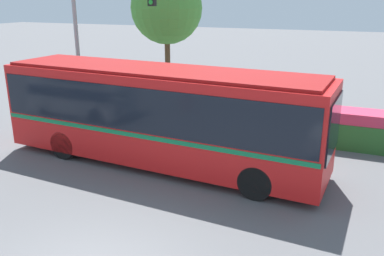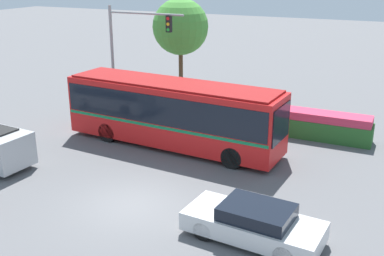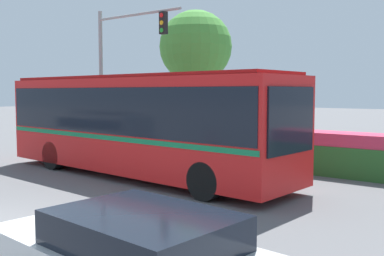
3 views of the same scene
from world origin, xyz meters
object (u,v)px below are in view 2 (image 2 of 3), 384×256
sedan_foreground (254,223)px  traffic_light_pole (129,45)px  city_bus (172,110)px  street_tree_left (181,27)px

sedan_foreground → traffic_light_pole: traffic_light_pole is taller
city_bus → sedan_foreground: (6.36, -6.43, -1.25)m
traffic_light_pole → street_tree_left: bearing=67.1°
street_tree_left → sedan_foreground: bearing=-55.1°
sedan_foreground → street_tree_left: size_ratio=0.69×
city_bus → traffic_light_pole: bearing=146.2°
traffic_light_pole → street_tree_left: size_ratio=0.96×
city_bus → traffic_light_pole: size_ratio=1.75×
sedan_foreground → traffic_light_pole: size_ratio=0.72×
city_bus → street_tree_left: 8.50m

